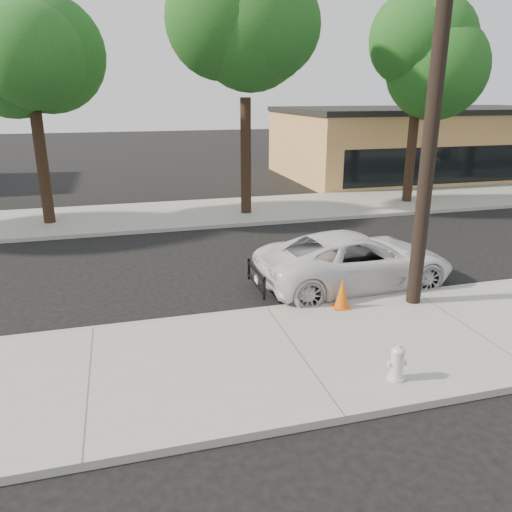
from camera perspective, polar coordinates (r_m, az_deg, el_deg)
name	(u,v)px	position (r m, az deg, el deg)	size (l,w,h in m)	color
ground	(246,283)	(14.00, -1.20, -3.09)	(120.00, 120.00, 0.00)	black
near_sidewalk	(298,354)	(10.24, 4.81, -11.12)	(90.00, 4.40, 0.15)	gray
far_sidewalk	(198,213)	(21.97, -6.67, 4.89)	(90.00, 5.00, 0.15)	gray
curb_near	(267,310)	(12.10, 1.24, -6.23)	(90.00, 0.12, 0.16)	#9E9B93
building_main	(426,143)	(34.61, 18.81, 12.13)	(18.00, 10.00, 4.00)	tan
utility_pole	(433,111)	(12.04, 19.59, 15.39)	(1.40, 0.34, 9.00)	black
tree_b	(34,61)	(20.91, -24.06, 19.66)	(4.34, 4.20, 8.45)	black
tree_c	(251,43)	(21.08, -0.52, 23.16)	(4.96, 4.80, 9.55)	black
tree_d	(426,62)	(24.59, 18.80, 20.28)	(4.50, 4.35, 8.75)	black
police_cruiser	(355,260)	(13.81, 11.28, -0.44)	(2.48, 5.38, 1.50)	silver
fire_hydrant	(397,364)	(9.46, 15.83, -11.76)	(0.34, 0.31, 0.64)	silver
traffic_cone	(342,293)	(12.10, 9.81, -4.24)	(0.46, 0.46, 0.75)	#DD590B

